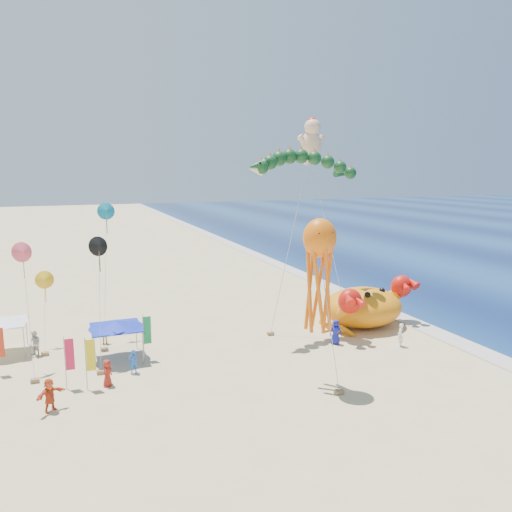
{
  "coord_description": "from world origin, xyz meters",
  "views": [
    {
      "loc": [
        -15.18,
        -31.63,
        12.79
      ],
      "look_at": [
        -2.0,
        2.0,
        6.5
      ],
      "focal_mm": 35.0,
      "sensor_mm": 36.0,
      "label": 1
    }
  ],
  "objects_px": {
    "crab_inflatable": "(364,306)",
    "octopus_kite": "(319,266)",
    "dragon_kite": "(303,168)",
    "cherub_kite": "(312,140)",
    "canopy_white": "(1,320)",
    "canopy_blue": "(116,324)"
  },
  "relations": [
    {
      "from": "crab_inflatable",
      "to": "octopus_kite",
      "type": "height_order",
      "value": "octopus_kite"
    },
    {
      "from": "crab_inflatable",
      "to": "dragon_kite",
      "type": "xyz_separation_m",
      "value": [
        -5.15,
        1.14,
        11.16
      ]
    },
    {
      "from": "cherub_kite",
      "to": "canopy_white",
      "type": "bearing_deg",
      "value": -170.15
    },
    {
      "from": "crab_inflatable",
      "to": "canopy_blue",
      "type": "relative_size",
      "value": 2.51
    },
    {
      "from": "octopus_kite",
      "to": "canopy_blue",
      "type": "relative_size",
      "value": 2.78
    },
    {
      "from": "octopus_kite",
      "to": "canopy_white",
      "type": "height_order",
      "value": "octopus_kite"
    },
    {
      "from": "canopy_white",
      "to": "cherub_kite",
      "type": "bearing_deg",
      "value": 9.85
    },
    {
      "from": "canopy_blue",
      "to": "octopus_kite",
      "type": "bearing_deg",
      "value": -38.46
    },
    {
      "from": "cherub_kite",
      "to": "canopy_white",
      "type": "distance_m",
      "value": 29.76
    },
    {
      "from": "crab_inflatable",
      "to": "octopus_kite",
      "type": "bearing_deg",
      "value": -136.18
    },
    {
      "from": "crab_inflatable",
      "to": "cherub_kite",
      "type": "distance_m",
      "value": 16.1
    },
    {
      "from": "octopus_kite",
      "to": "dragon_kite",
      "type": "bearing_deg",
      "value": 68.73
    },
    {
      "from": "canopy_blue",
      "to": "cherub_kite",
      "type": "bearing_deg",
      "value": 23.99
    },
    {
      "from": "cherub_kite",
      "to": "dragon_kite",
      "type": "bearing_deg",
      "value": -121.63
    },
    {
      "from": "crab_inflatable",
      "to": "canopy_blue",
      "type": "bearing_deg",
      "value": -179.95
    },
    {
      "from": "cherub_kite",
      "to": "canopy_blue",
      "type": "relative_size",
      "value": 4.84
    },
    {
      "from": "canopy_blue",
      "to": "crab_inflatable",
      "type": "bearing_deg",
      "value": 0.05
    },
    {
      "from": "octopus_kite",
      "to": "canopy_blue",
      "type": "xyz_separation_m",
      "value": [
        -10.77,
        8.55,
        -4.81
      ]
    },
    {
      "from": "canopy_blue",
      "to": "canopy_white",
      "type": "distance_m",
      "value": 8.3
    },
    {
      "from": "octopus_kite",
      "to": "canopy_white",
      "type": "relative_size",
      "value": 2.92
    },
    {
      "from": "octopus_kite",
      "to": "canopy_white",
      "type": "distance_m",
      "value": 22.49
    },
    {
      "from": "dragon_kite",
      "to": "octopus_kite",
      "type": "xyz_separation_m",
      "value": [
        -3.78,
        -9.71,
        -5.67
      ]
    }
  ]
}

